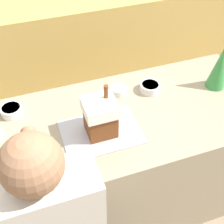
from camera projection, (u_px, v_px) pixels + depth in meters
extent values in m
plane|color=gray|center=(123.00, 198.00, 2.52)|extent=(12.00, 12.00, 0.00)
cube|color=tan|center=(69.00, 43.00, 3.35)|extent=(6.00, 0.60, 0.93)
cube|color=gray|center=(125.00, 163.00, 2.20)|extent=(1.80, 0.81, 0.93)
cube|color=#B2B2BC|center=(101.00, 132.00, 1.78)|extent=(0.44, 0.32, 0.01)
cube|color=brown|center=(101.00, 122.00, 1.72)|extent=(0.16, 0.15, 0.15)
cube|color=white|center=(100.00, 107.00, 1.65)|extent=(0.18, 0.17, 0.07)
cylinder|color=brown|center=(106.00, 92.00, 1.62)|extent=(0.02, 0.02, 0.08)
cone|color=#33843D|center=(220.00, 67.00, 1.98)|extent=(0.13, 0.13, 0.31)
cylinder|color=white|center=(119.00, 90.00, 2.02)|extent=(0.11, 0.11, 0.05)
cylinder|color=brown|center=(119.00, 88.00, 2.00)|extent=(0.09, 0.09, 0.01)
cylinder|color=silver|center=(150.00, 87.00, 2.03)|extent=(0.13, 0.13, 0.05)
cylinder|color=pink|center=(150.00, 85.00, 2.02)|extent=(0.11, 0.11, 0.01)
cylinder|color=white|center=(12.00, 111.00, 1.87)|extent=(0.13, 0.13, 0.05)
cylinder|color=green|center=(11.00, 108.00, 1.86)|extent=(0.11, 0.11, 0.01)
sphere|color=#996B4C|center=(31.00, 164.00, 0.94)|extent=(0.21, 0.21, 0.21)
cylinder|color=#996B4C|center=(35.00, 166.00, 1.27)|extent=(0.07, 0.41, 0.07)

